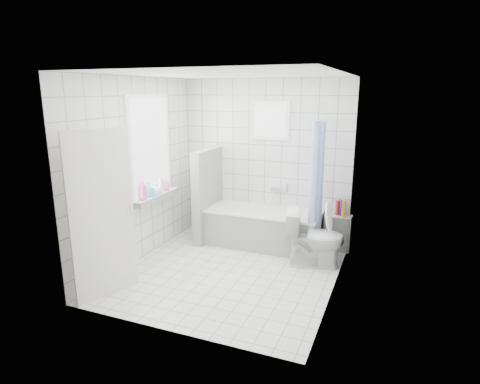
% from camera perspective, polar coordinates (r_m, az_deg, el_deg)
% --- Properties ---
extents(ground, '(3.00, 3.00, 0.00)m').
position_cam_1_polar(ground, '(5.59, -1.62, -11.31)').
color(ground, white).
rests_on(ground, ground).
extents(ceiling, '(3.00, 3.00, 0.00)m').
position_cam_1_polar(ceiling, '(5.05, -1.83, 16.41)').
color(ceiling, white).
rests_on(ceiling, ground).
extents(wall_back, '(2.80, 0.02, 2.60)m').
position_cam_1_polar(wall_back, '(6.54, 3.54, 4.44)').
color(wall_back, white).
rests_on(wall_back, ground).
extents(wall_front, '(2.80, 0.02, 2.60)m').
position_cam_1_polar(wall_front, '(3.88, -10.59, -2.60)').
color(wall_front, white).
rests_on(wall_front, ground).
extents(wall_left, '(0.02, 3.00, 2.60)m').
position_cam_1_polar(wall_left, '(5.85, -14.41, 2.87)').
color(wall_left, white).
rests_on(wall_left, ground).
extents(wall_right, '(0.02, 3.00, 2.60)m').
position_cam_1_polar(wall_right, '(4.79, 13.83, 0.45)').
color(wall_right, white).
rests_on(wall_right, ground).
extents(window_left, '(0.01, 0.90, 1.40)m').
position_cam_1_polar(window_left, '(6.02, -12.55, 6.18)').
color(window_left, white).
rests_on(window_left, wall_left).
extents(window_back, '(0.50, 0.01, 0.50)m').
position_cam_1_polar(window_back, '(6.39, 4.37, 10.07)').
color(window_back, white).
rests_on(window_back, wall_back).
extents(window_sill, '(0.18, 1.02, 0.08)m').
position_cam_1_polar(window_sill, '(6.14, -11.84, -0.69)').
color(window_sill, white).
rests_on(window_sill, wall_left).
extents(door, '(0.32, 0.76, 2.00)m').
position_cam_1_polar(door, '(4.91, -18.98, -3.23)').
color(door, silver).
rests_on(door, ground).
extents(bathtub, '(1.78, 0.77, 0.58)m').
position_cam_1_polar(bathtub, '(6.41, 3.37, -5.09)').
color(bathtub, white).
rests_on(bathtub, ground).
extents(partition_wall, '(0.15, 0.85, 1.50)m').
position_cam_1_polar(partition_wall, '(6.58, -4.62, -0.42)').
color(partition_wall, white).
rests_on(partition_wall, ground).
extents(tiled_ledge, '(0.40, 0.24, 0.55)m').
position_cam_1_polar(tiled_ledge, '(6.41, 13.74, -5.62)').
color(tiled_ledge, white).
rests_on(tiled_ledge, ground).
extents(toilet, '(0.89, 0.62, 0.82)m').
position_cam_1_polar(toilet, '(5.72, 10.57, -6.46)').
color(toilet, white).
rests_on(toilet, ground).
extents(curtain_rod, '(0.02, 0.80, 0.02)m').
position_cam_1_polar(curtain_rod, '(5.83, 11.40, 9.94)').
color(curtain_rod, silver).
rests_on(curtain_rod, wall_back).
extents(shower_curtain, '(0.14, 0.48, 1.78)m').
position_cam_1_polar(shower_curtain, '(5.84, 10.74, 1.03)').
color(shower_curtain, '#4C71E1').
rests_on(shower_curtain, curtain_rod).
extents(tub_faucet, '(0.18, 0.06, 0.06)m').
position_cam_1_polar(tub_faucet, '(6.53, 5.21, 0.36)').
color(tub_faucet, silver).
rests_on(tub_faucet, wall_back).
extents(sill_bottles, '(0.20, 0.74, 0.32)m').
position_cam_1_polar(sill_bottles, '(6.05, -12.14, 0.75)').
color(sill_bottles, white).
rests_on(sill_bottles, window_sill).
extents(ledge_bottles, '(0.17, 0.17, 0.27)m').
position_cam_1_polar(ledge_bottles, '(6.29, 14.19, -2.23)').
color(ledge_bottles, '#1918C0').
rests_on(ledge_bottles, tiled_ledge).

